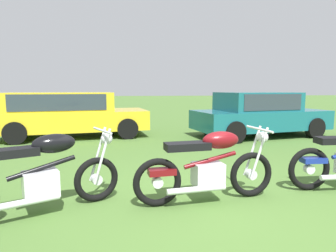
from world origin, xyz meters
The scene contains 5 objects.
ground_plane centered at (0.00, 0.00, 0.00)m, with size 120.00×120.00×0.00m, color #476B2D.
motorcycle_black centered at (-2.18, -0.06, 0.49)m, with size 1.92×1.14×1.02m.
motorcycle_maroon centered at (-0.03, 0.04, 0.49)m, with size 2.02×0.68×1.02m.
car_yellow centered at (-3.00, 5.79, 0.84)m, with size 4.76×2.50×1.43m.
car_teal centered at (3.09, 5.11, 0.80)m, with size 4.53×2.52×1.43m.
Camera 1 is at (-1.10, -3.66, 1.54)m, focal length 30.67 mm.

